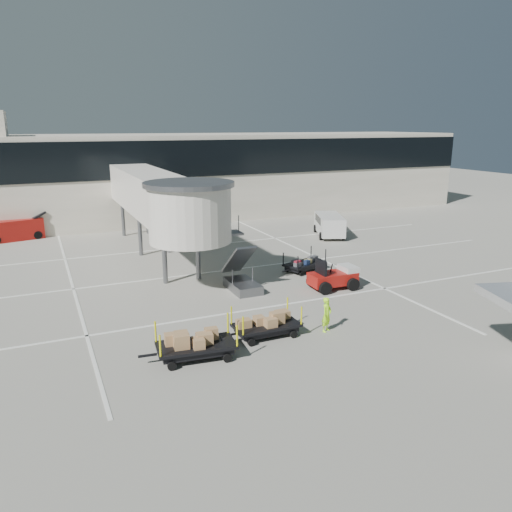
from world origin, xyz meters
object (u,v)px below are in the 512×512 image
at_px(baggage_tug, 334,278).
at_px(belt_loader, 15,230).
at_px(suitcase_cart, 305,264).
at_px(box_cart_far, 196,346).
at_px(ground_worker, 327,314).
at_px(minivan, 329,223).
at_px(box_cart_near, 265,325).

distance_m(baggage_tug, belt_loader, 26.59).
bearing_deg(baggage_tug, suitcase_cart, 88.08).
distance_m(box_cart_far, ground_worker, 6.11).
bearing_deg(suitcase_cart, box_cart_far, -156.73).
xyz_separation_m(baggage_tug, box_cart_far, (-9.65, -5.22, -0.10)).
distance_m(box_cart_far, minivan, 24.01).
relative_size(baggage_tug, suitcase_cart, 0.81).
height_order(box_cart_near, ground_worker, ground_worker).
xyz_separation_m(baggage_tug, suitcase_cart, (0.23, 3.70, -0.17)).
bearing_deg(box_cart_near, ground_worker, -12.66).
relative_size(ground_worker, belt_loader, 0.34).
relative_size(ground_worker, minivan, 0.32).
relative_size(suitcase_cart, belt_loader, 0.72).
bearing_deg(belt_loader, ground_worker, -76.50).
distance_m(baggage_tug, box_cart_near, 7.65).
xyz_separation_m(baggage_tug, minivan, (7.15, 11.93, 0.40)).
height_order(box_cart_near, box_cart_far, box_cart_far).
bearing_deg(box_cart_far, minivan, 51.61).
distance_m(baggage_tug, minivan, 13.92).
xyz_separation_m(box_cart_near, box_cart_far, (-3.38, -0.85, 0.04)).
bearing_deg(minivan, box_cart_far, -112.24).
distance_m(suitcase_cart, ground_worker, 9.45).
xyz_separation_m(box_cart_far, ground_worker, (6.10, 0.26, 0.24)).
bearing_deg(suitcase_cart, ground_worker, -132.37).
distance_m(suitcase_cart, box_cart_far, 13.31).
distance_m(minivan, belt_loader, 25.31).
distance_m(box_cart_far, belt_loader, 26.93).
bearing_deg(minivan, box_cart_near, -107.30).
relative_size(box_cart_far, ground_worker, 2.43).
bearing_deg(suitcase_cart, minivan, 31.07).
xyz_separation_m(suitcase_cart, box_cart_far, (-9.87, -8.92, 0.08)).
relative_size(baggage_tug, belt_loader, 0.58).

